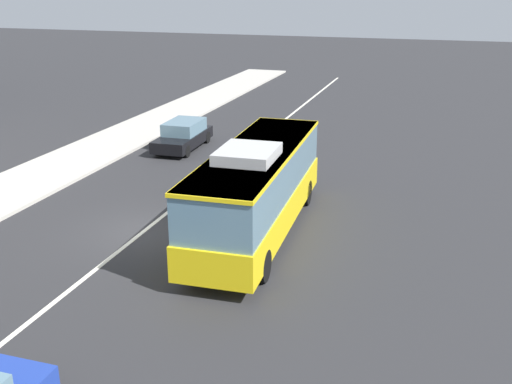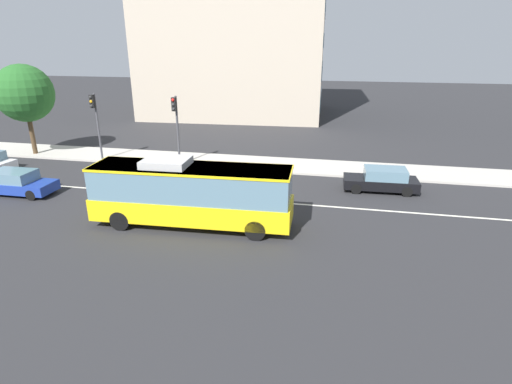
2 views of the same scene
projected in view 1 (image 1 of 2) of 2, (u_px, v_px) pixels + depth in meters
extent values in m
plane|color=#28282B|center=(144.00, 231.00, 21.58)|extent=(160.00, 160.00, 0.00)
cube|color=silver|center=(144.00, 231.00, 21.58)|extent=(76.00, 0.16, 0.01)
cube|color=yellow|center=(257.00, 208.00, 21.07)|extent=(10.10, 2.92, 1.10)
cube|color=slate|center=(257.00, 172.00, 20.63)|extent=(9.89, 2.84, 1.58)
cube|color=yellow|center=(257.00, 151.00, 20.39)|extent=(10.00, 2.89, 0.12)
cube|color=#B2B2B2|center=(248.00, 154.00, 19.22)|extent=(2.27, 1.89, 0.36)
cylinder|color=black|center=(253.00, 188.00, 24.60)|extent=(1.01, 0.34, 1.00)
cylinder|color=black|center=(306.00, 192.00, 24.05)|extent=(1.01, 0.34, 1.00)
cylinder|color=black|center=(194.00, 257.00, 18.42)|extent=(1.01, 0.34, 1.00)
cylinder|color=black|center=(263.00, 266.00, 17.87)|extent=(1.01, 0.34, 1.00)
cube|color=black|center=(183.00, 139.00, 32.04)|extent=(4.56, 1.96, 0.60)
cube|color=slate|center=(184.00, 127.00, 32.06)|extent=(2.58, 1.75, 0.64)
cylinder|color=black|center=(186.00, 151.00, 30.54)|extent=(0.65, 0.24, 0.64)
cylinder|color=black|center=(157.00, 149.00, 30.95)|extent=(0.65, 0.24, 0.64)
cylinder|color=black|center=(207.00, 137.00, 33.26)|extent=(0.65, 0.24, 0.64)
cylinder|color=black|center=(180.00, 135.00, 33.67)|extent=(0.65, 0.24, 0.64)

